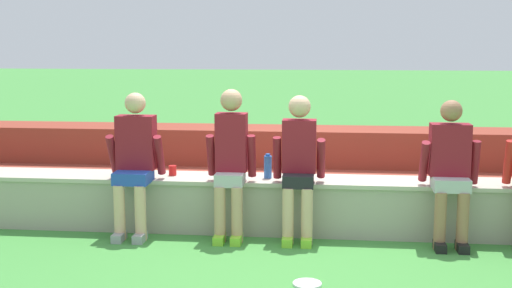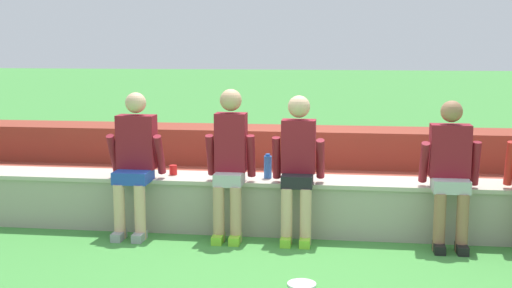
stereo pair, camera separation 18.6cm
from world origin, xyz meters
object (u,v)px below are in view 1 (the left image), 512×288
Objects in this scene: person_far_right at (450,168)px; frisbee at (307,284)px; person_right_of_center at (299,163)px; water_bottle_mid_left at (268,167)px; person_left_of_center at (134,159)px; plastic_cup_right_end at (173,170)px; person_center at (231,159)px.

person_far_right reaches higher than frisbee.
frisbee is (-1.29, -1.22, -0.74)m from person_far_right.
person_far_right is 1.92m from frisbee.
person_right_of_center is 1.46m from frisbee.
frisbee is (0.45, -1.50, -0.66)m from water_bottle_mid_left.
water_bottle_mid_left is at bearing 12.03° from person_left_of_center.
person_left_of_center is 0.47m from plastic_cup_right_end.
water_bottle_mid_left is (-1.75, 0.28, -0.08)m from person_far_right.
person_far_right is (2.08, -0.01, -0.04)m from person_center.
water_bottle_mid_left is 1.70m from frisbee.
person_far_right is 5.55× the size of water_bottle_mid_left.
person_right_of_center is at bearing -12.40° from plastic_cup_right_end.
person_left_of_center is 5.73× the size of water_bottle_mid_left.
person_center is 0.45m from water_bottle_mid_left.
water_bottle_mid_left is 0.99m from plastic_cup_right_end.
plastic_cup_right_end is (0.31, 0.31, -0.17)m from person_left_of_center.
person_center is at bearing -178.63° from person_right_of_center.
person_center is 1.04× the size of person_right_of_center.
water_bottle_mid_left is at bearing 106.73° from frisbee.
person_center is 2.08m from person_far_right.
person_left_of_center is 0.97× the size of person_center.
person_left_of_center is 1.03× the size of person_far_right.
person_right_of_center is 1.42m from person_far_right.
frisbee is at bearing -73.27° from water_bottle_mid_left.
person_left_of_center is 1.33m from water_bottle_mid_left.
person_right_of_center is 1.35m from plastic_cup_right_end.
frisbee is at bearing -84.06° from person_right_of_center.
water_bottle_mid_left reaches higher than plastic_cup_right_end.
person_left_of_center reaches higher than plastic_cup_right_end.
plastic_cup_right_end is 2.19m from frisbee.
person_right_of_center reaches higher than water_bottle_mid_left.
person_far_right reaches higher than plastic_cup_right_end.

